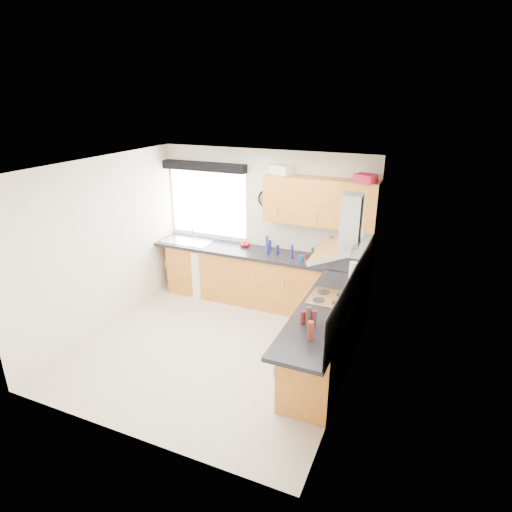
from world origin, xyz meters
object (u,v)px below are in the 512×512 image
at_px(extractor_hood, 344,234).
at_px(washing_machine, 213,271).
at_px(upper_cabinets, 320,202).
at_px(oven, 328,333).

relative_size(extractor_hood, washing_machine, 0.94).
relative_size(upper_cabinets, washing_machine, 2.05).
relative_size(oven, washing_machine, 1.02).
relative_size(oven, upper_cabinets, 0.50).
xyz_separation_m(upper_cabinets, washing_machine, (-1.81, -0.10, -1.39)).
relative_size(oven, extractor_hood, 1.09).
height_order(extractor_hood, washing_machine, extractor_hood).
bearing_deg(washing_machine, oven, -40.07).
xyz_separation_m(oven, washing_machine, (-2.36, 1.22, -0.01)).
height_order(extractor_hood, upper_cabinets, upper_cabinets).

